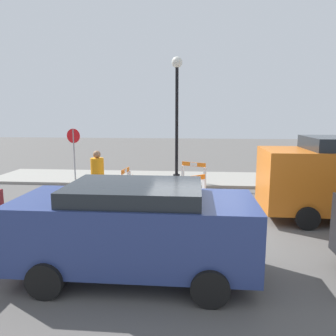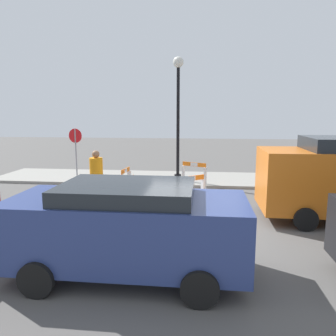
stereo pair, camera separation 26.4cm
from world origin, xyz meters
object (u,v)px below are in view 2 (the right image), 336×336
object	(u,v)px
streetlamp_post	(178,102)
person_worker	(97,179)
parked_car_1	(128,224)
stop_sign	(76,145)

from	to	relation	value
streetlamp_post	person_worker	bearing A→B (deg)	-115.62
streetlamp_post	parked_car_1	world-z (taller)	streetlamp_post
streetlamp_post	person_worker	size ratio (longest dim) A/B	2.74
person_worker	parked_car_1	xyz separation A→B (m)	(1.84, -3.80, -0.02)
stop_sign	streetlamp_post	bearing A→B (deg)	-167.70
stop_sign	parked_car_1	xyz separation A→B (m)	(4.09, -7.85, -0.60)
streetlamp_post	stop_sign	bearing A→B (deg)	-176.11
streetlamp_post	parked_car_1	distance (m)	8.49
stop_sign	person_worker	size ratio (longest dim) A/B	1.18
streetlamp_post	parked_car_1	size ratio (longest dim) A/B	1.20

